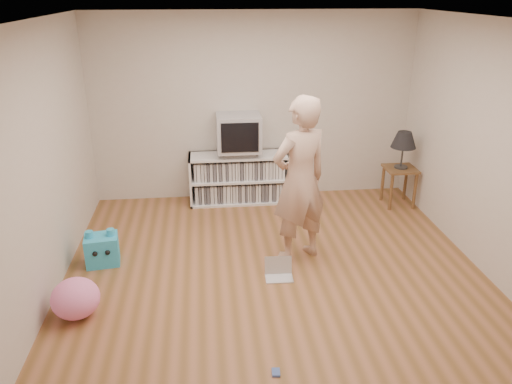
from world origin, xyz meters
The scene contains 13 objects.
ground centered at (0.00, 0.00, 0.00)m, with size 4.50×4.50×0.00m, color brown.
walls centered at (0.00, 0.00, 1.30)m, with size 4.52×4.52×2.60m.
ceiling centered at (0.00, 0.00, 2.60)m, with size 4.50×4.50×0.01m, color white.
media_unit centered at (-0.23, 2.04, 0.35)m, with size 1.40×0.45×0.70m.
dvd_deck centered at (-0.23, 2.02, 0.73)m, with size 0.45×0.35×0.07m, color gray.
crt_tv centered at (-0.23, 2.02, 1.02)m, with size 0.60×0.53×0.50m.
side_table centered at (1.99, 1.65, 0.42)m, with size 0.42×0.42×0.55m.
table_lamp centered at (1.99, 1.65, 0.94)m, with size 0.34×0.34×0.52m.
person centered at (0.31, 0.34, 0.93)m, with size 0.68×0.45×1.86m, color #CDA58C.
laptop centered at (0.03, -0.06, 0.05)m, with size 0.30×0.24×0.20m.
playing_cards centered at (-0.20, -1.50, 0.01)m, with size 0.07×0.09×0.02m, color #4260B0.
plush_blue centered at (-1.88, 0.41, 0.18)m, with size 0.39×0.34×0.41m.
plush_pink centered at (-1.95, -0.55, 0.19)m, with size 0.45×0.45×0.38m, color pink.
Camera 1 is at (-0.70, -4.61, 2.87)m, focal length 35.00 mm.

